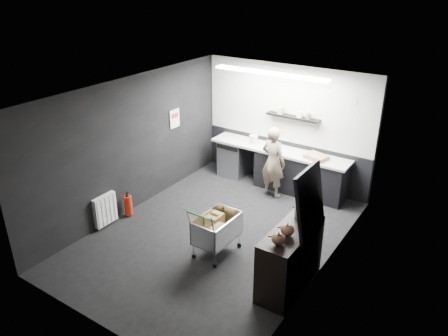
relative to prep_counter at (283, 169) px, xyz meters
The scene contains 22 objects.
floor 2.47m from the prep_counter, 93.20° to the right, with size 5.50×5.50×0.00m, color black.
ceiling 3.30m from the prep_counter, 93.20° to the right, with size 5.50×5.50×0.00m, color silver.
wall_back 0.96m from the prep_counter, 112.30° to the left, with size 5.50×5.50×0.00m, color black.
wall_front 5.25m from the prep_counter, 91.50° to the right, with size 5.50×5.50×0.00m, color black.
wall_left 3.35m from the prep_counter, 131.43° to the right, with size 5.50×5.50×0.00m, color black.
wall_right 3.18m from the prep_counter, 52.38° to the right, with size 5.50×5.50×0.00m, color black.
kitchen_wall_panel 1.43m from the prep_counter, 113.58° to the left, with size 3.95×0.02×1.70m, color silver.
dado_panel 0.34m from the prep_counter, 113.58° to the left, with size 3.95×0.02×1.00m, color black.
floating_shelf 1.18m from the prep_counter, 72.13° to the left, with size 1.20×0.22×0.04m, color black.
wall_clock 2.13m from the prep_counter, 13.36° to the left, with size 0.20×0.20×0.03m, color silver.
poster 2.63m from the prep_counter, 152.11° to the right, with size 0.02×0.30×0.40m, color white.
poster_red_band 2.66m from the prep_counter, 152.05° to the right, with size 0.01×0.22×0.10m, color red.
radiator 3.92m from the prep_counter, 122.01° to the right, with size 0.10×0.50×0.60m, color silver.
ceiling_strip 2.29m from the prep_counter, 103.37° to the right, with size 2.40×0.20×0.04m, color white.
prep_counter is the anchor object (origin of this frame).
person 0.56m from the prep_counter, 93.47° to the right, with size 0.57×0.38×1.57m, color beige.
shopping_cart 2.88m from the prep_counter, 86.45° to the right, with size 0.55×0.89×0.97m.
sideboard 3.34m from the prep_counter, 61.28° to the right, with size 0.58×1.34×2.01m.
fire_extinguisher 3.45m from the prep_counter, 125.24° to the right, with size 0.16×0.16×0.51m.
cardboard_box 0.90m from the prep_counter, ahead, with size 0.44×0.34×0.09m, color #AA7C5A.
pink_tub 0.94m from the prep_counter, behind, with size 0.19×0.19×0.19m, color silver.
white_container 0.59m from the prep_counter, behind, with size 0.16×0.13×0.15m, color silver.
Camera 1 is at (3.90, -5.64, 4.50)m, focal length 35.00 mm.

